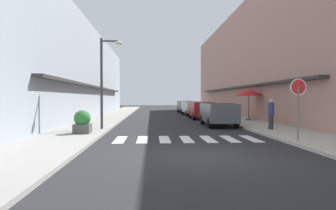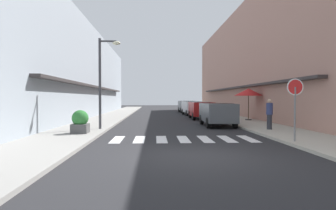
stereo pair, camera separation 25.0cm
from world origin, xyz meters
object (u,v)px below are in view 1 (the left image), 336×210
at_px(parked_car_mid, 201,108).
at_px(round_street_sign, 298,93).
at_px(parked_car_near, 218,112).
at_px(parked_car_far, 192,106).
at_px(parked_car_distant, 186,105).
at_px(planter_corner, 82,122).
at_px(pedestrian_walking_near, 271,113).
at_px(cafe_umbrella, 249,92).
at_px(street_lamp, 105,73).

bearing_deg(parked_car_mid, round_street_sign, -84.27).
xyz_separation_m(parked_car_near, parked_car_far, (0.00, 12.10, 0.00)).
xyz_separation_m(parked_car_mid, round_street_sign, (1.40, -13.96, 1.05)).
xyz_separation_m(parked_car_distant, planter_corner, (-7.54, -22.26, -0.26)).
xyz_separation_m(round_street_sign, pedestrian_walking_near, (0.74, 4.33, -1.00)).
height_order(round_street_sign, cafe_umbrella, round_street_sign).
relative_size(parked_car_mid, round_street_sign, 1.70).
bearing_deg(parked_car_near, street_lamp, -160.56).
bearing_deg(parked_car_mid, parked_car_distant, 90.00).
height_order(parked_car_near, street_lamp, street_lamp).
distance_m(street_lamp, planter_corner, 3.27).
bearing_deg(cafe_umbrella, parked_car_distant, 102.45).
height_order(parked_car_mid, pedestrian_walking_near, pedestrian_walking_near).
height_order(parked_car_mid, street_lamp, street_lamp).
height_order(parked_car_distant, pedestrian_walking_near, pedestrian_walking_near).
relative_size(round_street_sign, planter_corner, 2.20).
bearing_deg(street_lamp, parked_car_distant, 71.58).
distance_m(parked_car_near, street_lamp, 7.51).
bearing_deg(planter_corner, pedestrian_walking_near, 7.24).
xyz_separation_m(parked_car_far, round_street_sign, (1.40, -19.55, 1.05)).
height_order(round_street_sign, street_lamp, street_lamp).
bearing_deg(parked_car_near, parked_car_mid, 90.00).
xyz_separation_m(street_lamp, pedestrian_walking_near, (8.89, -0.73, -2.18)).
relative_size(parked_car_far, parked_car_distant, 1.04).
height_order(street_lamp, planter_corner, street_lamp).
relative_size(parked_car_distant, cafe_umbrella, 1.78).
relative_size(parked_car_far, pedestrian_walking_near, 2.75).
relative_size(parked_car_far, street_lamp, 0.91).
distance_m(parked_car_near, parked_car_far, 12.10).
relative_size(parked_car_mid, pedestrian_walking_near, 2.52).
height_order(parked_car_mid, parked_car_distant, same).
bearing_deg(parked_car_far, parked_car_near, -90.00).
bearing_deg(parked_car_near, pedestrian_walking_near, -55.55).
relative_size(parked_car_distant, street_lamp, 0.87).
xyz_separation_m(street_lamp, cafe_umbrella, (9.93, 5.95, -0.91)).
relative_size(parked_car_near, cafe_umbrella, 1.71).
distance_m(parked_car_mid, planter_corner, 13.22).
distance_m(round_street_sign, planter_corner, 9.55).
relative_size(parked_car_mid, parked_car_distant, 0.96).
height_order(parked_car_mid, cafe_umbrella, cafe_umbrella).
xyz_separation_m(parked_car_far, pedestrian_walking_near, (2.14, -15.22, 0.05)).
height_order(parked_car_mid, planter_corner, parked_car_mid).
bearing_deg(street_lamp, parked_car_near, 19.44).
xyz_separation_m(parked_car_far, planter_corner, (-7.54, -16.45, -0.26)).
height_order(parked_car_far, pedestrian_walking_near, pedestrian_walking_near).
distance_m(parked_car_distant, cafe_umbrella, 14.75).
height_order(parked_car_near, round_street_sign, round_street_sign).
bearing_deg(parked_car_near, planter_corner, -150.05).
distance_m(parked_car_far, street_lamp, 16.14).
distance_m(parked_car_far, planter_corner, 18.10).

